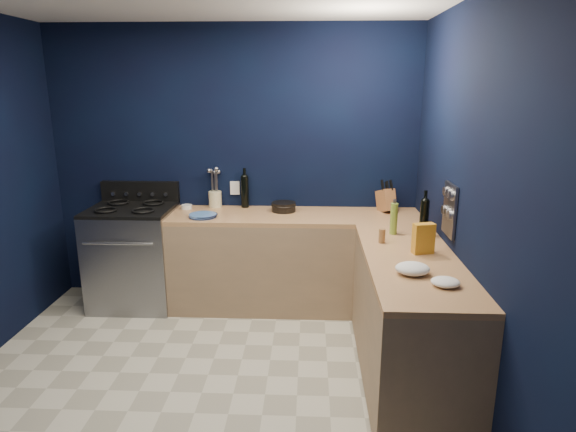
# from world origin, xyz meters

# --- Properties ---
(floor) EXTENTS (3.50, 3.50, 0.02)m
(floor) POSITION_xyz_m (0.00, 0.00, -0.01)
(floor) COLOR #B4B09E
(floor) RESTS_ON ground
(wall_back) EXTENTS (3.50, 0.02, 2.60)m
(wall_back) POSITION_xyz_m (0.00, 1.76, 1.30)
(wall_back) COLOR black
(wall_back) RESTS_ON ground
(wall_right) EXTENTS (0.02, 3.50, 2.60)m
(wall_right) POSITION_xyz_m (1.76, 0.00, 1.30)
(wall_right) COLOR black
(wall_right) RESTS_ON ground
(wall_front) EXTENTS (3.50, 0.02, 2.60)m
(wall_front) POSITION_xyz_m (0.00, -1.76, 1.30)
(wall_front) COLOR black
(wall_front) RESTS_ON ground
(cab_back) EXTENTS (2.30, 0.63, 0.86)m
(cab_back) POSITION_xyz_m (0.60, 1.44, 0.43)
(cab_back) COLOR #927355
(cab_back) RESTS_ON floor
(top_back) EXTENTS (2.30, 0.63, 0.04)m
(top_back) POSITION_xyz_m (0.60, 1.44, 0.88)
(top_back) COLOR brown
(top_back) RESTS_ON cab_back
(cab_right) EXTENTS (0.63, 1.67, 0.86)m
(cab_right) POSITION_xyz_m (1.44, 0.29, 0.43)
(cab_right) COLOR #927355
(cab_right) RESTS_ON floor
(top_right) EXTENTS (0.63, 1.67, 0.04)m
(top_right) POSITION_xyz_m (1.44, 0.29, 0.88)
(top_right) COLOR brown
(top_right) RESTS_ON cab_right
(gas_range) EXTENTS (0.76, 0.66, 0.92)m
(gas_range) POSITION_xyz_m (-0.93, 1.42, 0.46)
(gas_range) COLOR gray
(gas_range) RESTS_ON floor
(oven_door) EXTENTS (0.59, 0.02, 0.42)m
(oven_door) POSITION_xyz_m (-0.93, 1.10, 0.45)
(oven_door) COLOR black
(oven_door) RESTS_ON gas_range
(cooktop) EXTENTS (0.76, 0.66, 0.03)m
(cooktop) POSITION_xyz_m (-0.93, 1.42, 0.94)
(cooktop) COLOR black
(cooktop) RESTS_ON gas_range
(backguard) EXTENTS (0.76, 0.06, 0.20)m
(backguard) POSITION_xyz_m (-0.93, 1.72, 1.04)
(backguard) COLOR black
(backguard) RESTS_ON gas_range
(spice_panel) EXTENTS (0.02, 0.28, 0.38)m
(spice_panel) POSITION_xyz_m (1.74, 0.55, 1.18)
(spice_panel) COLOR gray
(spice_panel) RESTS_ON wall_right
(wall_outlet) EXTENTS (0.09, 0.02, 0.13)m
(wall_outlet) POSITION_xyz_m (0.00, 1.74, 1.08)
(wall_outlet) COLOR white
(wall_outlet) RESTS_ON wall_back
(plate_stack) EXTENTS (0.30, 0.30, 0.03)m
(plate_stack) POSITION_xyz_m (-0.23, 1.30, 0.92)
(plate_stack) COLOR teal
(plate_stack) RESTS_ON top_back
(ramekin) EXTENTS (0.12, 0.12, 0.04)m
(ramekin) POSITION_xyz_m (-0.45, 1.60, 0.92)
(ramekin) COLOR white
(ramekin) RESTS_ON top_back
(utensil_crock) EXTENTS (0.16, 0.16, 0.15)m
(utensil_crock) POSITION_xyz_m (-0.19, 1.69, 0.98)
(utensil_crock) COLOR #EEE7C3
(utensil_crock) RESTS_ON top_back
(wine_bottle_back) EXTENTS (0.10, 0.10, 0.30)m
(wine_bottle_back) POSITION_xyz_m (0.10, 1.69, 1.05)
(wine_bottle_back) COLOR black
(wine_bottle_back) RESTS_ON top_back
(lemon_basket) EXTENTS (0.28, 0.28, 0.09)m
(lemon_basket) POSITION_xyz_m (0.48, 1.55, 0.94)
(lemon_basket) COLOR black
(lemon_basket) RESTS_ON top_back
(knife_block) EXTENTS (0.19, 0.26, 0.25)m
(knife_block) POSITION_xyz_m (1.44, 1.60, 1.00)
(knife_block) COLOR brown
(knife_block) RESTS_ON top_back
(wine_bottle_right) EXTENTS (0.09, 0.09, 0.28)m
(wine_bottle_right) POSITION_xyz_m (1.62, 0.82, 1.04)
(wine_bottle_right) COLOR black
(wine_bottle_right) RESTS_ON top_right
(oil_bottle) EXTENTS (0.08, 0.08, 0.25)m
(oil_bottle) POSITION_xyz_m (1.39, 0.86, 1.03)
(oil_bottle) COLOR olive
(oil_bottle) RESTS_ON top_right
(spice_jar_near) EXTENTS (0.06, 0.06, 0.11)m
(spice_jar_near) POSITION_xyz_m (1.27, 0.63, 0.95)
(spice_jar_near) COLOR olive
(spice_jar_near) RESTS_ON top_right
(spice_jar_far) EXTENTS (0.07, 0.07, 0.10)m
(spice_jar_far) POSITION_xyz_m (1.58, 0.62, 0.95)
(spice_jar_far) COLOR olive
(spice_jar_far) RESTS_ON top_right
(crouton_bag) EXTENTS (0.16, 0.10, 0.22)m
(crouton_bag) POSITION_xyz_m (1.53, 0.40, 1.01)
(crouton_bag) COLOR #CB471B
(crouton_bag) RESTS_ON top_right
(towel_front) EXTENTS (0.25, 0.23, 0.08)m
(towel_front) POSITION_xyz_m (1.38, -0.01, 0.94)
(towel_front) COLOR white
(towel_front) RESTS_ON top_right
(towel_end) EXTENTS (0.21, 0.20, 0.05)m
(towel_end) POSITION_xyz_m (1.53, -0.19, 0.93)
(towel_end) COLOR white
(towel_end) RESTS_ON top_right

